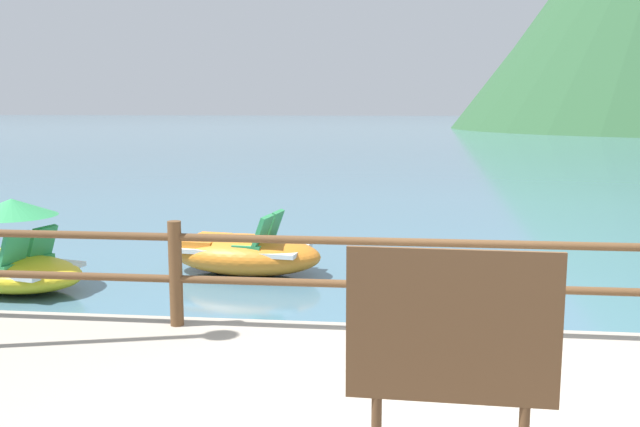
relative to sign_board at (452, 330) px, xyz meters
name	(u,v)px	position (x,y,z in m)	size (l,w,h in m)	color
ground_plane	(408,142)	(0.10, 40.56, -1.13)	(200.00, 200.00, 0.00)	#477084
dock_railing	(447,269)	(0.10, 2.11, -0.15)	(23.92, 0.12, 0.95)	brown
sign_board	(452,330)	(0.00, 0.00, 0.00)	(1.18, 0.10, 1.19)	silver
pedal_boat_0	(245,253)	(-2.46, 5.69, -0.83)	(2.32, 1.47, 0.88)	orange
pedal_boat_2	(9,260)	(-5.27, 4.49, -0.74)	(2.34, 1.67, 1.19)	yellow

